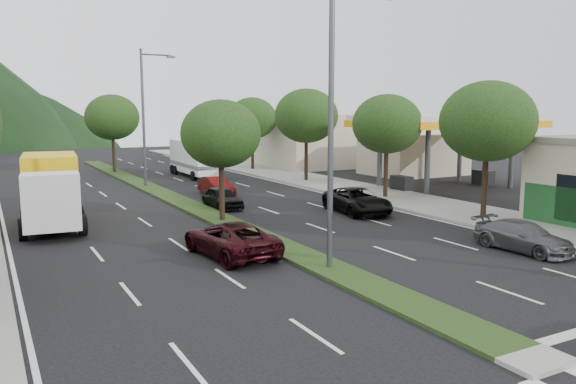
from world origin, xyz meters
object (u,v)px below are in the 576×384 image
tree_r_e (252,118)px  motorhome (195,158)px  car_queue_a (222,198)px  car_queue_c (216,186)px  car_queue_b (523,236)px  streetlight_near (336,110)px  tree_med_near (221,134)px  suv_maroon (230,239)px  box_truck (51,193)px  tree_r_b (488,121)px  tree_med_far (112,117)px  tree_r_d (306,116)px  tree_r_c (387,124)px  car_queue_d (357,201)px  streetlight_mid (146,111)px

tree_r_e → motorhome: bearing=-160.1°
car_queue_a → car_queue_c: (1.59, 5.00, -0.01)m
car_queue_b → motorhome: motorhome is taller
streetlight_near → tree_med_near: bearing=91.2°
suv_maroon → motorhome: size_ratio=0.61×
suv_maroon → box_truck: size_ratio=0.67×
tree_r_b → tree_med_far: size_ratio=1.00×
suv_maroon → streetlight_near: bearing=120.6°
tree_r_d → streetlight_near: bearing=-118.2°
tree_r_c → car_queue_b: bearing=-105.6°
tree_r_d → car_queue_d: size_ratio=1.46×
tree_r_b → tree_r_d: bearing=90.0°
tree_r_d → streetlight_mid: (-11.79, 3.00, 0.40)m
car_queue_d → motorhome: 21.06m
tree_r_d → tree_med_far: (-12.00, 14.00, -0.17)m
streetlight_near → box_truck: streetlight_near is taller
tree_med_far → tree_med_near: bearing=-90.0°
car_queue_c → tree_r_e: bearing=54.5°
tree_r_d → car_queue_c: (-8.91, -3.30, -4.58)m
streetlight_near → car_queue_d: (7.22, 8.70, -4.90)m
car_queue_a → car_queue_c: 5.25m
tree_r_d → box_truck: (-19.69, -9.29, -3.55)m
suv_maroon → tree_r_d: bearing=-132.9°
car_queue_a → motorhome: (4.00, 15.96, 1.00)m
streetlight_near → streetlight_mid: size_ratio=1.00×
car_queue_c → tree_r_c: bearing=-38.6°
tree_med_near → motorhome: 20.60m
streetlight_mid → car_queue_a: streetlight_mid is taller
car_queue_a → car_queue_d: size_ratio=0.74×
tree_r_c → streetlight_mid: bearing=132.2°
tree_r_c → streetlight_near: size_ratio=0.65×
streetlight_mid → suv_maroon: (-2.51, -21.51, -4.91)m
car_queue_a → tree_r_e: bearing=59.9°
tree_r_d → box_truck: size_ratio=0.99×
tree_med_near → motorhome: (5.50, 19.65, -2.81)m
tree_med_far → car_queue_b: 38.60m
tree_r_c → tree_med_near: size_ratio=1.08×
tree_med_far → streetlight_mid: streetlight_mid is taller
tree_med_far → streetlight_mid: bearing=-88.9°
car_queue_d → box_truck: 15.67m
tree_r_e → motorhome: (-6.50, -2.35, -3.27)m
tree_r_e → tree_med_near: 25.06m
tree_r_b → streetlight_mid: bearing=119.3°
car_queue_c → box_truck: 12.38m
tree_med_far → car_queue_c: bearing=-79.9°
tree_r_b → streetlight_near: (-11.79, -4.00, 0.55)m
tree_med_near → car_queue_b: 14.62m
tree_r_d → car_queue_c: tree_r_d is taller
tree_r_d → tree_med_far: bearing=130.6°
tree_r_c → box_truck: (-19.69, 0.71, -3.11)m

